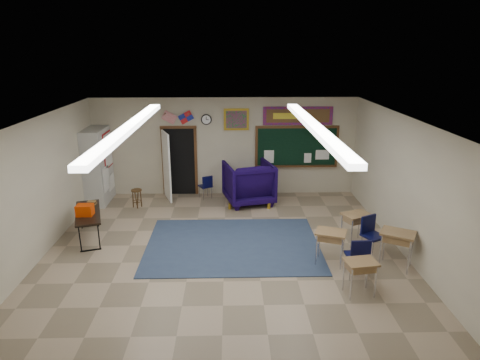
{
  "coord_description": "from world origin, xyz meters",
  "views": [
    {
      "loc": [
        0.14,
        -8.29,
        4.44
      ],
      "look_at": [
        0.39,
        1.5,
        1.37
      ],
      "focal_mm": 32.0,
      "sensor_mm": 36.0,
      "label": 1
    }
  ],
  "objects_px": {
    "student_desk_front_left": "(330,246)",
    "student_desk_front_right": "(356,227)",
    "wingback_armchair": "(249,183)",
    "folding_table": "(89,224)",
    "wooden_stool": "(137,198)"
  },
  "relations": [
    {
      "from": "wooden_stool",
      "to": "folding_table",
      "type": "bearing_deg",
      "value": -109.04
    },
    {
      "from": "student_desk_front_left",
      "to": "folding_table",
      "type": "height_order",
      "value": "folding_table"
    },
    {
      "from": "student_desk_front_right",
      "to": "wooden_stool",
      "type": "bearing_deg",
      "value": 132.45
    },
    {
      "from": "wooden_stool",
      "to": "wingback_armchair",
      "type": "bearing_deg",
      "value": 5.37
    },
    {
      "from": "folding_table",
      "to": "wooden_stool",
      "type": "xyz_separation_m",
      "value": [
        0.72,
        2.07,
        -0.1
      ]
    },
    {
      "from": "student_desk_front_left",
      "to": "student_desk_front_right",
      "type": "bearing_deg",
      "value": 70.51
    },
    {
      "from": "wingback_armchair",
      "to": "folding_table",
      "type": "bearing_deg",
      "value": 17.09
    },
    {
      "from": "wingback_armchair",
      "to": "student_desk_front_left",
      "type": "relative_size",
      "value": 1.82
    },
    {
      "from": "folding_table",
      "to": "wooden_stool",
      "type": "bearing_deg",
      "value": 53.45
    },
    {
      "from": "folding_table",
      "to": "wooden_stool",
      "type": "relative_size",
      "value": 3.29
    },
    {
      "from": "wingback_armchair",
      "to": "student_desk_front_right",
      "type": "xyz_separation_m",
      "value": [
        2.38,
        -2.8,
        -0.2
      ]
    },
    {
      "from": "wingback_armchair",
      "to": "wooden_stool",
      "type": "bearing_deg",
      "value": -8.63
    },
    {
      "from": "student_desk_front_left",
      "to": "student_desk_front_right",
      "type": "height_order",
      "value": "student_desk_front_left"
    },
    {
      "from": "wingback_armchair",
      "to": "folding_table",
      "type": "relative_size",
      "value": 0.78
    },
    {
      "from": "wingback_armchair",
      "to": "wooden_stool",
      "type": "height_order",
      "value": "wingback_armchair"
    }
  ]
}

